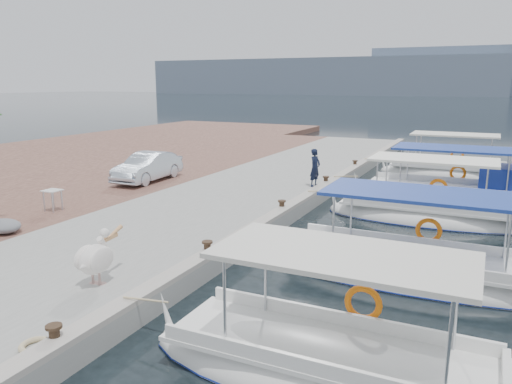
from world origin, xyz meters
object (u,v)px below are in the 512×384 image
fisherman (315,168)px  fishing_caique_e (448,174)px  fishing_caique_b (408,274)px  fishing_caique_a (329,373)px  fishing_caique_d (449,197)px  pelican (96,258)px  parked_car (148,167)px  fishing_caique_c (424,217)px

fisherman → fishing_caique_e: bearing=-17.8°
fishing_caique_b → fishing_caique_a: bearing=-95.7°
fishing_caique_a → fishing_caique_d: size_ratio=0.85×
fisherman → pelican: bearing=-170.8°
pelican → parked_car: parked_car is taller
fishing_caique_a → pelican: 5.55m
fisherman → parked_car: fisherman is taller
fishing_caique_b → parked_car: bearing=155.7°
fishing_caique_a → fishing_caique_b: (0.50, 5.04, -0.00)m
fishing_caique_a → fisherman: (-4.52, 12.55, 1.17)m
fishing_caique_d → pelican: (-6.15, -13.74, 0.91)m
parked_car → fishing_caique_c: bearing=-1.0°
fishing_caique_e → fisherman: fishing_caique_e is taller
fishing_caique_a → fishing_caique_c: 10.88m
fishing_caique_a → pelican: (-5.44, 0.58, 0.97)m
fishing_caique_a → parked_car: size_ratio=1.74×
fishing_caique_d → fisherman: bearing=-161.2°
fishing_caique_b → fishing_caique_c: same height
fishing_caique_b → pelican: (-5.94, -4.45, 0.97)m
pelican → parked_car: 11.69m
fishing_caique_b → parked_car: (-12.12, 5.48, 1.01)m
fishing_caique_e → pelican: size_ratio=4.74×
fishing_caique_a → fishing_caique_e: (0.19, 20.25, -0.00)m
fisherman → parked_car: 7.39m
fishing_caique_b → fishing_caique_e: size_ratio=1.09×
fishing_caique_d → parked_car: 12.94m
fishing_caique_e → fishing_caique_d: bearing=-84.9°
fishing_caique_c → fishing_caique_d: same height
fishing_caique_d → fishing_caique_e: bearing=95.1°
parked_car → fishing_caique_e: bearing=36.7°
fishing_caique_e → fishing_caique_c: bearing=-90.2°
fishing_caique_b → pelican: bearing=-143.2°
pelican → fishing_caique_c: bearing=61.5°
fishing_caique_a → pelican: size_ratio=4.49×
pelican → fishing_caique_d: bearing=65.9°
fishing_caique_e → pelican: bearing=-106.0°
fishing_caique_a → fishing_caique_b: size_ratio=0.87×
fishing_caique_b → fisherman: 9.12m
fishing_caique_e → parked_car: size_ratio=1.84×
fishing_caique_a → fishing_caique_e: bearing=89.5°
fishing_caique_a → fishing_caique_d: (0.71, 14.33, 0.06)m
fishing_caique_e → fisherman: bearing=-121.4°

